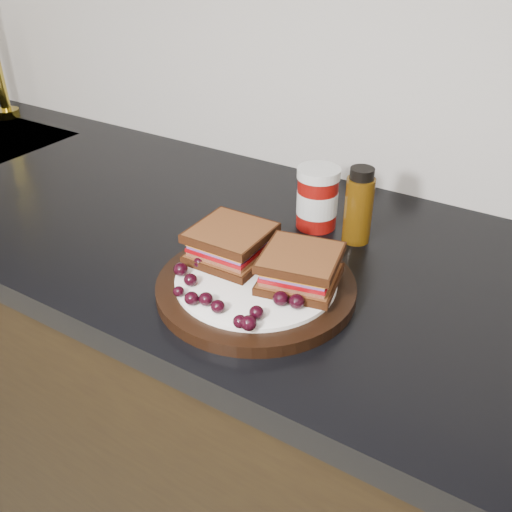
{
  "coord_description": "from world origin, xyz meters",
  "views": [
    {
      "loc": [
        0.26,
        1.02,
        1.37
      ],
      "look_at": [
        -0.09,
        1.58,
        0.96
      ],
      "focal_mm": 40.0,
      "sensor_mm": 36.0,
      "label": 1
    }
  ],
  "objects": [
    {
      "name": "grape_6",
      "position": [
        -0.05,
        1.48,
        0.93
      ],
      "size": [
        0.02,
        0.02,
        0.02
      ],
      "primitive_type": "ellipsoid",
      "color": "black",
      "rests_on": "plate"
    },
    {
      "name": "grape_19",
      "position": [
        -0.15,
        1.62,
        0.93
      ],
      "size": [
        0.02,
        0.02,
        0.02
      ],
      "primitive_type": "ellipsoid",
      "color": "black",
      "rests_on": "plate"
    },
    {
      "name": "grape_18",
      "position": [
        -0.18,
        1.56,
        0.93
      ],
      "size": [
        0.02,
        0.02,
        0.02
      ],
      "primitive_type": "ellipsoid",
      "color": "black",
      "rests_on": "plate"
    },
    {
      "name": "sandwich_left",
      "position": [
        -0.15,
        1.61,
        0.95
      ],
      "size": [
        0.11,
        0.11,
        0.05
      ],
      "primitive_type": null,
      "rotation": [
        0.0,
        0.0,
        0.02
      ],
      "color": "brown",
      "rests_on": "plate"
    },
    {
      "name": "grape_10",
      "position": [
        -0.01,
        1.55,
        0.93
      ],
      "size": [
        0.02,
        0.02,
        0.02
      ],
      "primitive_type": "ellipsoid",
      "color": "black",
      "rests_on": "plate"
    },
    {
      "name": "grape_9",
      "position": [
        -0.03,
        1.54,
        0.93
      ],
      "size": [
        0.02,
        0.02,
        0.02
      ],
      "primitive_type": "ellipsoid",
      "color": "black",
      "rests_on": "plate"
    },
    {
      "name": "grape_8",
      "position": [
        -0.04,
        1.5,
        0.93
      ],
      "size": [
        0.02,
        0.02,
        0.02
      ],
      "primitive_type": "ellipsoid",
      "color": "black",
      "rests_on": "plate"
    },
    {
      "name": "sandwich_right",
      "position": [
        -0.04,
        1.6,
        0.95
      ],
      "size": [
        0.12,
        0.12,
        0.05
      ],
      "primitive_type": null,
      "rotation": [
        0.0,
        0.0,
        0.22
      ],
      "color": "brown",
      "rests_on": "plate"
    },
    {
      "name": "oil_bottle",
      "position": [
        -0.03,
        1.79,
        0.96
      ],
      "size": [
        0.05,
        0.05,
        0.13
      ],
      "primitive_type": "cylinder",
      "rotation": [
        0.0,
        0.0,
        0.22
      ],
      "color": "#492C07",
      "rests_on": "countertop"
    },
    {
      "name": "grape_14",
      "position": [
        -0.13,
        1.65,
        0.93
      ],
      "size": [
        0.02,
        0.02,
        0.02
      ],
      "primitive_type": "ellipsoid",
      "color": "black",
      "rests_on": "plate"
    },
    {
      "name": "grape_13",
      "position": [
        -0.02,
        1.63,
        0.93
      ],
      "size": [
        0.02,
        0.02,
        0.01
      ],
      "primitive_type": "ellipsoid",
      "color": "black",
      "rests_on": "plate"
    },
    {
      "name": "grape_12",
      "position": [
        -0.02,
        1.59,
        0.93
      ],
      "size": [
        0.02,
        0.02,
        0.02
      ],
      "primitive_type": "ellipsoid",
      "color": "black",
      "rests_on": "plate"
    },
    {
      "name": "grape_0",
      "position": [
        -0.19,
        1.53,
        0.93
      ],
      "size": [
        0.02,
        0.02,
        0.02
      ],
      "primitive_type": "ellipsoid",
      "color": "black",
      "rests_on": "plate"
    },
    {
      "name": "grape_3",
      "position": [
        -0.13,
        1.48,
        0.93
      ],
      "size": [
        0.02,
        0.02,
        0.02
      ],
      "primitive_type": "ellipsoid",
      "color": "black",
      "rests_on": "plate"
    },
    {
      "name": "grape_7",
      "position": [
        -0.04,
        1.48,
        0.93
      ],
      "size": [
        0.02,
        0.02,
        0.02
      ],
      "primitive_type": "ellipsoid",
      "color": "black",
      "rests_on": "plate"
    },
    {
      "name": "grape_5",
      "position": [
        -0.09,
        1.49,
        0.93
      ],
      "size": [
        0.02,
        0.02,
        0.02
      ],
      "primitive_type": "ellipsoid",
      "color": "black",
      "rests_on": "plate"
    },
    {
      "name": "base_cabinets",
      "position": [
        0.0,
        1.7,
        0.43
      ],
      "size": [
        3.96,
        0.58,
        0.86
      ],
      "primitive_type": "cube",
      "color": "black",
      "rests_on": "ground_plane"
    },
    {
      "name": "grape_15",
      "position": [
        -0.14,
        1.61,
        0.93
      ],
      "size": [
        0.02,
        0.02,
        0.02
      ],
      "primitive_type": "ellipsoid",
      "color": "black",
      "rests_on": "plate"
    },
    {
      "name": "grape_16",
      "position": [
        -0.17,
        1.6,
        0.93
      ],
      "size": [
        0.02,
        0.02,
        0.02
      ],
      "primitive_type": "ellipsoid",
      "color": "black",
      "rests_on": "plate"
    },
    {
      "name": "countertop",
      "position": [
        0.0,
        1.7,
        0.88
      ],
      "size": [
        3.98,
        0.6,
        0.04
      ],
      "primitive_type": "cube",
      "color": "black",
      "rests_on": "base_cabinets"
    },
    {
      "name": "plate",
      "position": [
        -0.09,
        1.58,
        0.91
      ],
      "size": [
        0.28,
        0.28,
        0.02
      ],
      "primitive_type": "cylinder",
      "color": "black",
      "rests_on": "countertop"
    },
    {
      "name": "grape_1",
      "position": [
        -0.16,
        1.52,
        0.93
      ],
      "size": [
        0.02,
        0.02,
        0.02
      ],
      "primitive_type": "ellipsoid",
      "color": "black",
      "rests_on": "plate"
    },
    {
      "name": "grape_21",
      "position": [
        -0.15,
        1.58,
        0.93
      ],
      "size": [
        0.01,
        0.01,
        0.01
      ],
      "primitive_type": "ellipsoid",
      "color": "black",
      "rests_on": "plate"
    },
    {
      "name": "grape_20",
      "position": [
        -0.15,
        1.58,
        0.93
      ],
      "size": [
        0.02,
        0.02,
        0.01
      ],
      "primitive_type": "ellipsoid",
      "color": "black",
      "rests_on": "plate"
    },
    {
      "name": "grape_11",
      "position": [
        -0.02,
        1.57,
        0.93
      ],
      "size": [
        0.02,
        0.02,
        0.02
      ],
      "primitive_type": "ellipsoid",
      "color": "black",
      "rests_on": "plate"
    },
    {
      "name": "grape_17",
      "position": [
        -0.17,
        1.59,
        0.93
      ],
      "size": [
        0.02,
        0.02,
        0.02
      ],
      "primitive_type": "ellipsoid",
      "color": "black",
      "rests_on": "plate"
    },
    {
      "name": "condiment_jar",
      "position": [
        -0.11,
        1.8,
        0.95
      ],
      "size": [
        0.09,
        0.09,
        0.11
      ],
      "primitive_type": "cylinder",
      "rotation": [
        0.0,
        0.0,
        0.26
      ],
      "color": "maroon",
      "rests_on": "countertop"
    },
    {
      "name": "grape_4",
      "position": [
        -0.12,
        1.49,
        0.93
      ],
      "size": [
        0.02,
        0.02,
        0.02
      ],
      "primitive_type": "ellipsoid",
      "color": "black",
      "rests_on": "plate"
    },
    {
      "name": "grape_2",
      "position": [
        -0.16,
        1.49,
        0.93
      ],
      "size": [
        0.02,
        0.02,
        0.01
      ],
      "primitive_type": "ellipsoid",
      "color": "black",
      "rests_on": "plate"
    }
  ]
}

